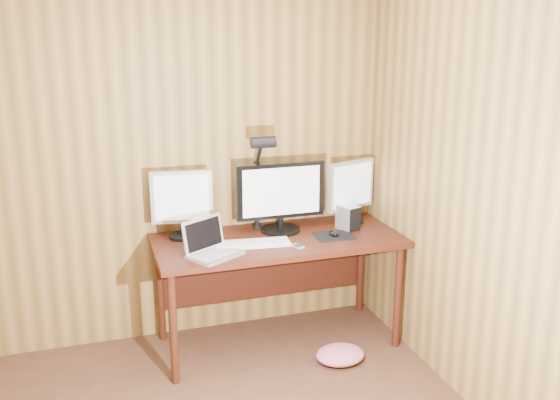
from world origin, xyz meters
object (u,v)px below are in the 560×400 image
hard_drive (348,218)px  desk_lamp (260,168)px  monitor_center (281,196)px  laptop (210,246)px  phone (298,246)px  monitor_left (182,202)px  speaker (348,216)px  keyboard (252,243)px  monitor_right (351,190)px  desk (274,252)px  mouse (334,233)px

hard_drive → desk_lamp: size_ratio=0.25×
monitor_center → desk_lamp: size_ratio=0.86×
monitor_center → laptop: monitor_center is taller
hard_drive → phone: size_ratio=1.73×
monitor_left → speaker: monitor_left is taller
monitor_left → speaker: 1.16m
laptop → keyboard: size_ratio=0.77×
hard_drive → monitor_right: bearing=41.6°
keyboard → monitor_right: bearing=23.9°
monitor_right → desk: bearing=170.0°
monitor_right → desk_lamp: bearing=161.0°
laptop → mouse: (0.84, 0.09, -0.03)m
keyboard → phone: keyboard is taller
monitor_center → mouse: monitor_center is taller
keyboard → hard_drive: size_ratio=2.85×
monitor_right → phone: bearing=-163.4°
desk → hard_drive: (0.51, -0.04, 0.20)m
monitor_right → mouse: bearing=-151.5°
phone → hard_drive: bearing=12.9°
laptop → mouse: 0.85m
phone → speaker: speaker is taller
desk → desk_lamp: desk_lamp is taller
laptop → hard_drive: size_ratio=2.20×
desk → phone: phone is taller
phone → speaker: (0.49, 0.34, 0.06)m
desk → monitor_center: monitor_center is taller
mouse → keyboard: bearing=-172.3°
laptop → phone: bearing=-34.9°
desk → desk_lamp: (-0.07, 0.09, 0.55)m
monitor_center → speaker: 0.53m
desk → laptop: (-0.48, -0.24, 0.18)m
monitor_left → monitor_center: bearing=2.8°
laptop → speaker: bearing=-14.7°
monitor_right → laptop: (-1.07, -0.34, -0.18)m
speaker → hard_drive: bearing=-115.3°
laptop → keyboard: (0.28, 0.09, -0.04)m
desk_lamp → mouse: bearing=-47.4°
keyboard → desk_lamp: 0.51m
keyboard → mouse: 0.56m
speaker → mouse: bearing=-132.7°
hard_drive → desk: bearing=156.5°
phone → desk_lamp: bearing=94.3°
laptop → desk_lamp: bearing=8.1°
monitor_center → phone: monitor_center is taller
monitor_right → keyboard: size_ratio=0.89×
speaker → desk_lamp: 0.73m
monitor_center → monitor_right: monitor_center is taller
hard_drive → monitor_center: bearing=149.4°
monitor_left → hard_drive: bearing=0.6°
desk → desk_lamp: bearing=125.9°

